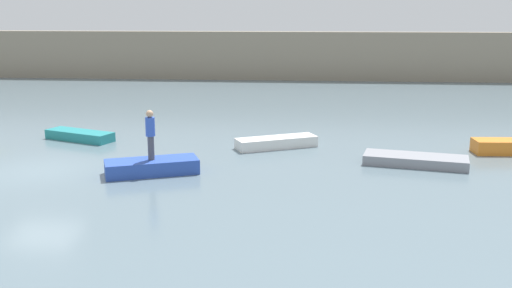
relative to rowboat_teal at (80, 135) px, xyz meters
name	(u,v)px	position (x,y,z in m)	size (l,w,h in m)	color
ground_plane	(39,170)	(0.41, -4.88, -0.20)	(120.00, 120.00, 0.00)	slate
embankment_wall	(191,55)	(0.41, 23.16, 1.70)	(80.00, 1.20, 3.80)	gray
rowboat_teal	(80,135)	(0.00, 0.00, 0.00)	(3.14, 0.95, 0.40)	teal
rowboat_blue	(152,167)	(4.50, -4.99, 0.05)	(3.15, 1.16, 0.50)	#2B4CAD
rowboat_white	(276,142)	(8.58, -0.70, 0.02)	(3.34, 0.95, 0.44)	white
rowboat_grey	(415,160)	(13.78, -3.01, -0.02)	(3.68, 1.30, 0.36)	gray
person_blue_shirt	(150,132)	(4.50, -4.99, 1.27)	(0.32, 0.32, 1.72)	#4C4C56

